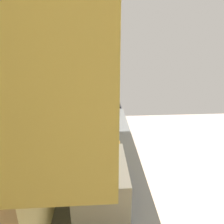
# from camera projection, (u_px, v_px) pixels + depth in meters

# --- Properties ---
(ground_plane) EXTENTS (6.07, 6.07, 0.00)m
(ground_plane) POSITION_uv_depth(u_px,v_px,m) (203.00, 217.00, 2.29)
(ground_plane) COLOR beige
(wall_back) EXTENTS (3.91, 0.12, 2.73)m
(wall_back) POSITION_uv_depth(u_px,v_px,m) (57.00, 105.00, 1.71)
(wall_back) COLOR beige
(wall_back) RESTS_ON ground_plane
(counter_run) EXTENTS (3.07, 0.66, 0.88)m
(counter_run) POSITION_uv_depth(u_px,v_px,m) (104.00, 221.00, 1.74)
(counter_run) COLOR #E0CD75
(counter_run) RESTS_ON ground_plane
(upper_cabinets) EXTENTS (1.72, 0.34, 0.66)m
(upper_cabinets) POSITION_uv_depth(u_px,v_px,m) (77.00, 51.00, 1.23)
(upper_cabinets) COLOR #DFCD77
(oven_range) EXTENTS (0.64, 0.64, 1.06)m
(oven_range) POSITION_uv_depth(u_px,v_px,m) (101.00, 126.00, 3.45)
(oven_range) COLOR black
(oven_range) RESTS_ON ground_plane
(microwave) EXTENTS (0.46, 0.34, 0.29)m
(microwave) POSITION_uv_depth(u_px,v_px,m) (101.00, 182.00, 1.32)
(microwave) COLOR #B7BABF
(microwave) RESTS_ON counter_run
(bowl) EXTENTS (0.18, 0.18, 0.06)m
(bowl) POSITION_uv_depth(u_px,v_px,m) (111.00, 144.00, 1.98)
(bowl) COLOR gold
(bowl) RESTS_ON counter_run
(kettle) EXTENTS (0.18, 0.14, 0.16)m
(kettle) POSITION_uv_depth(u_px,v_px,m) (109.00, 125.00, 2.33)
(kettle) COLOR black
(kettle) RESTS_ON counter_run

